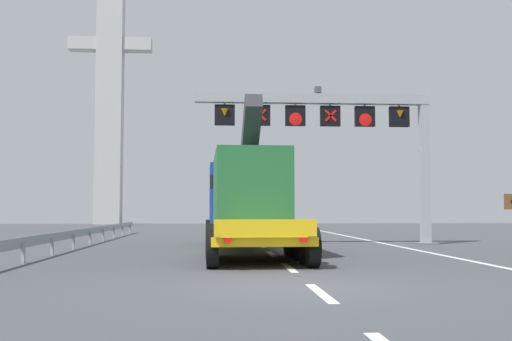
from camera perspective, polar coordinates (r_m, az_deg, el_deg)
name	(u,v)px	position (r m, az deg, el deg)	size (l,w,h in m)	color
ground	(293,287)	(12.51, 3.55, -10.95)	(112.00, 112.00, 0.00)	#424449
lane_markings	(266,249)	(23.79, 0.96, -7.52)	(0.20, 37.30, 0.01)	silver
edge_line_right	(406,248)	(25.57, 14.02, -7.15)	(0.20, 63.00, 0.01)	silver
overhead_lane_gantry	(341,123)	(27.51, 8.12, 4.53)	(10.89, 0.90, 7.13)	#9EA0A5
heavy_haul_truck_yellow	(244,199)	(23.60, -1.17, -2.73)	(3.28, 14.11, 5.30)	yellow
guardrail_left	(81,234)	(26.56, -16.28, -5.77)	(0.13, 31.24, 0.76)	#999EA3
bridge_pylon_distant	(110,75)	(68.71, -13.69, 8.77)	(9.00, 2.00, 31.89)	#B7B7B2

